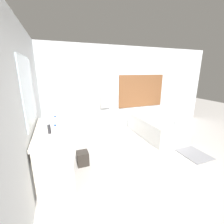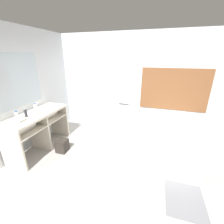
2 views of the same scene
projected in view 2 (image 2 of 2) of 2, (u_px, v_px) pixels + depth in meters
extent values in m
plane|color=#A8A39E|center=(112.00, 180.00, 2.70)|extent=(16.00, 16.00, 0.00)
cube|color=silver|center=(135.00, 84.00, 4.21)|extent=(7.40, 0.06, 2.70)
cube|color=brown|center=(174.00, 90.00, 3.92)|extent=(1.70, 0.02, 1.10)
cylinder|color=silver|center=(124.00, 91.00, 4.30)|extent=(0.50, 0.02, 0.02)
cube|color=silver|center=(124.00, 97.00, 4.36)|extent=(0.32, 0.04, 0.40)
cube|color=#B2C1CC|center=(18.00, 80.00, 3.13)|extent=(0.02, 1.10, 1.10)
cube|color=beige|center=(36.00, 114.00, 3.31)|extent=(0.60, 1.50, 0.05)
cube|color=beige|center=(38.00, 124.00, 3.40)|extent=(0.57, 1.43, 0.02)
cylinder|color=white|center=(44.00, 112.00, 3.52)|extent=(0.32, 0.32, 0.11)
cube|color=beige|center=(12.00, 150.00, 2.82)|extent=(0.55, 0.04, 0.86)
cube|color=beige|center=(40.00, 132.00, 3.47)|extent=(0.55, 0.04, 0.86)
cube|color=beige|center=(59.00, 120.00, 4.13)|extent=(0.55, 0.04, 0.86)
cylinder|color=silver|center=(26.00, 128.00, 3.02)|extent=(0.13, 0.41, 0.13)
cylinder|color=silver|center=(50.00, 115.00, 3.69)|extent=(0.13, 0.41, 0.13)
cylinder|color=silver|center=(37.00, 109.00, 3.55)|extent=(0.04, 0.04, 0.02)
cylinder|color=silver|center=(37.00, 105.00, 3.51)|extent=(0.02, 0.02, 0.16)
cube|color=silver|center=(38.00, 102.00, 3.48)|extent=(0.07, 0.01, 0.01)
cube|color=white|center=(171.00, 139.00, 3.47)|extent=(1.00, 1.81, 0.56)
ellipsoid|color=white|center=(171.00, 135.00, 3.42)|extent=(0.72, 1.30, 0.30)
cube|color=silver|center=(176.00, 146.00, 2.63)|extent=(0.04, 0.07, 0.12)
sphere|color=silver|center=(167.00, 146.00, 2.68)|extent=(0.06, 0.06, 0.06)
sphere|color=silver|center=(184.00, 149.00, 2.60)|extent=(0.06, 0.06, 0.06)
cylinder|color=silver|center=(36.00, 109.00, 3.18)|extent=(0.06, 0.06, 0.23)
cylinder|color=#1E4CA8|center=(35.00, 104.00, 3.14)|extent=(0.03, 0.03, 0.02)
cylinder|color=silver|center=(17.00, 118.00, 2.78)|extent=(0.06, 0.06, 0.22)
cylinder|color=#1E4CA8|center=(16.00, 111.00, 2.74)|extent=(0.03, 0.03, 0.02)
cylinder|color=#28282D|center=(26.00, 113.00, 3.08)|extent=(0.05, 0.05, 0.16)
cylinder|color=silver|center=(25.00, 109.00, 3.05)|extent=(0.02, 0.02, 0.03)
cube|color=#2D2823|center=(62.00, 146.00, 3.47)|extent=(0.24, 0.24, 0.29)
cube|color=slate|center=(185.00, 200.00, 2.32)|extent=(0.57, 0.67, 0.02)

